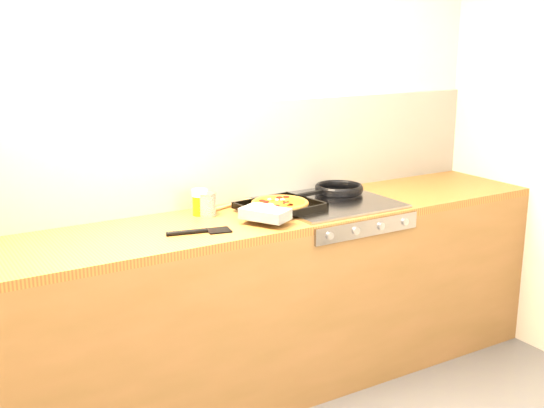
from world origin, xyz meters
TOP-DOWN VIEW (x-y plane):
  - room_shell at (0.00, 1.39)m, footprint 3.20×3.20m
  - counter_run at (0.00, 1.10)m, footprint 3.20×0.62m
  - stovetop at (0.45, 1.10)m, footprint 0.60×0.56m
  - pizza_on_tray at (0.11, 1.06)m, footprint 0.48×0.45m
  - frying_pan at (0.57, 1.19)m, footprint 0.44×0.29m
  - tomato_can at (-0.17, 1.21)m, footprint 0.10×0.10m
  - juice_glass at (-0.20, 1.24)m, footprint 0.08×0.08m
  - wooden_spoon at (0.04, 1.32)m, footprint 0.29×0.12m
  - black_spatula at (-0.33, 0.98)m, footprint 0.29×0.11m

SIDE VIEW (x-z plane):
  - counter_run at x=0.00m, z-range 0.00..0.90m
  - stovetop at x=0.45m, z-range 0.90..0.92m
  - black_spatula at x=-0.33m, z-range 0.90..0.92m
  - wooden_spoon at x=0.04m, z-range 0.90..0.92m
  - frying_pan at x=0.57m, z-range 0.92..0.96m
  - pizza_on_tray at x=0.11m, z-range 0.91..0.97m
  - tomato_can at x=-0.17m, z-range 0.90..1.01m
  - juice_glass at x=-0.20m, z-range 0.90..1.03m
  - room_shell at x=0.00m, z-range -0.45..2.75m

